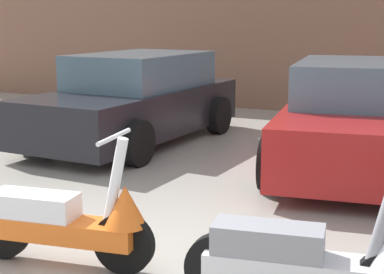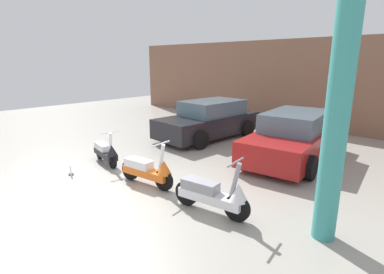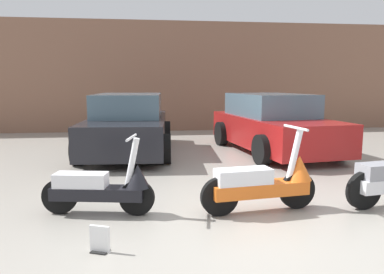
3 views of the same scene
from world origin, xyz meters
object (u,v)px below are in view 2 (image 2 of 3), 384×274
(scooter_front_center, at_px, (214,194))
(scooter_front_right, at_px, (148,170))
(car_rear_left, at_px, (209,120))
(car_rear_center, at_px, (293,137))
(support_column_side, at_px, (336,126))
(placard_near_left_scooter, at_px, (71,170))
(scooter_front_left, at_px, (106,152))

(scooter_front_center, bearing_deg, scooter_front_right, 171.81)
(scooter_front_right, xyz_separation_m, car_rear_left, (-1.84, 4.30, 0.27))
(car_rear_center, relative_size, support_column_side, 1.14)
(scooter_front_right, relative_size, placard_near_left_scooter, 5.84)
(scooter_front_center, relative_size, placard_near_left_scooter, 6.02)
(scooter_front_left, bearing_deg, scooter_front_center, 8.36)
(support_column_side, bearing_deg, car_rear_center, 122.38)
(scooter_front_left, xyz_separation_m, scooter_front_right, (1.99, -0.14, 0.03))
(placard_near_left_scooter, height_order, support_column_side, support_column_side)
(scooter_front_left, bearing_deg, car_rear_center, 58.20)
(scooter_front_right, distance_m, placard_near_left_scooter, 2.14)
(scooter_front_left, xyz_separation_m, car_rear_left, (0.15, 4.16, 0.30))
(scooter_front_center, distance_m, car_rear_left, 5.68)
(scooter_front_center, height_order, support_column_side, support_column_side)
(car_rear_left, bearing_deg, car_rear_center, 88.77)
(car_rear_left, xyz_separation_m, placard_near_left_scooter, (-0.08, -5.21, -0.53))
(car_rear_center, distance_m, support_column_side, 4.17)
(car_rear_center, xyz_separation_m, placard_near_left_scooter, (-3.41, -4.92, -0.53))
(support_column_side, bearing_deg, scooter_front_center, -160.63)
(support_column_side, bearing_deg, scooter_front_left, -175.06)
(car_rear_left, xyz_separation_m, support_column_side, (5.48, -3.67, 1.17))
(car_rear_center, height_order, support_column_side, support_column_side)
(placard_near_left_scooter, distance_m, support_column_side, 6.01)
(scooter_front_left, bearing_deg, scooter_front_right, 6.19)
(scooter_front_left, relative_size, scooter_front_right, 0.91)
(car_rear_left, height_order, support_column_side, support_column_side)
(car_rear_left, bearing_deg, scooter_front_right, 26.89)
(car_rear_center, relative_size, placard_near_left_scooter, 15.94)
(scooter_front_center, bearing_deg, car_rear_left, 122.41)
(car_rear_left, distance_m, placard_near_left_scooter, 5.24)
(scooter_front_right, distance_m, car_rear_center, 4.29)
(scooter_front_left, bearing_deg, placard_near_left_scooter, -75.52)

